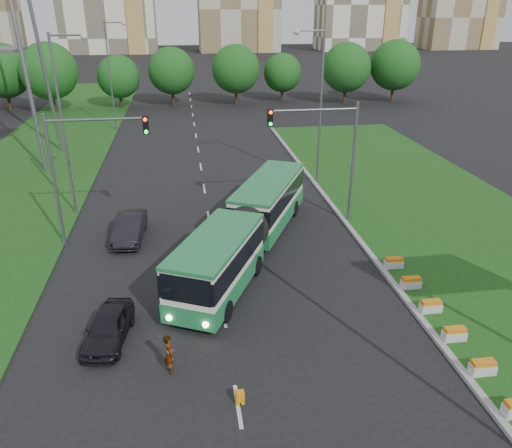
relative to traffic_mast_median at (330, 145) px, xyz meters
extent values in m
plane|color=black|center=(-4.78, -10.00, -5.35)|extent=(360.00, 360.00, 0.00)
cube|color=#174614|center=(8.22, -2.00, -5.27)|extent=(14.00, 60.00, 0.15)
cube|color=#969696|center=(1.27, -2.00, -5.26)|extent=(0.30, 60.00, 0.18)
cube|color=#174614|center=(-22.78, 15.00, -5.30)|extent=(12.00, 110.00, 0.10)
cylinder|color=slate|center=(1.62, 0.00, -1.35)|extent=(0.20, 0.20, 8.00)
cylinder|color=slate|center=(-1.13, 0.00, 2.25)|extent=(5.50, 0.14, 0.14)
cube|color=black|center=(-3.88, 0.00, 1.85)|extent=(0.32, 0.32, 1.00)
cylinder|color=slate|center=(-16.78, -1.00, -1.35)|extent=(0.20, 0.20, 8.00)
cylinder|color=slate|center=(-14.03, -1.00, 2.25)|extent=(5.50, 0.14, 0.14)
cube|color=black|center=(-11.28, -1.00, 1.85)|extent=(0.32, 0.32, 1.00)
cube|color=white|center=(-6.09, -8.66, -3.55)|extent=(2.57, 7.10, 2.78)
cube|color=white|center=(-6.09, 0.45, -3.55)|extent=(2.57, 8.64, 2.78)
cylinder|color=black|center=(-6.09, -4.49, -3.60)|extent=(2.57, 1.29, 2.57)
cube|color=#217540|center=(-6.09, -8.66, -4.48)|extent=(2.65, 7.15, 0.98)
cube|color=#217540|center=(-6.09, 0.45, -4.48)|extent=(2.65, 8.69, 0.98)
cube|color=black|center=(-6.09, -8.66, -3.09)|extent=(2.65, 7.15, 1.08)
cube|color=black|center=(-6.09, 0.45, -3.09)|extent=(2.65, 8.69, 1.08)
imported|color=black|center=(-12.89, -11.26, -4.67)|extent=(2.21, 4.20, 1.36)
imported|color=black|center=(-12.84, -0.75, -4.58)|extent=(1.94, 4.78, 1.54)
imported|color=gray|center=(-10.24, -13.70, -4.49)|extent=(0.55, 0.71, 1.72)
cube|color=orange|center=(-7.68, -15.85, -5.09)|extent=(0.31, 0.26, 0.53)
cylinder|color=black|center=(-7.68, -15.98, -5.29)|extent=(0.04, 0.12, 0.12)
camera|label=1|loc=(-9.18, -29.99, 8.09)|focal=35.00mm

